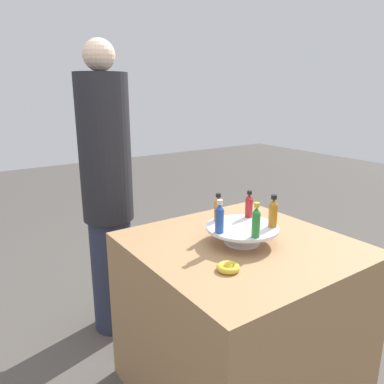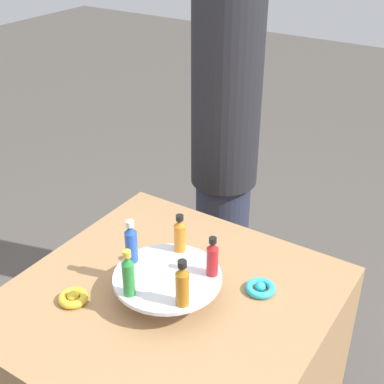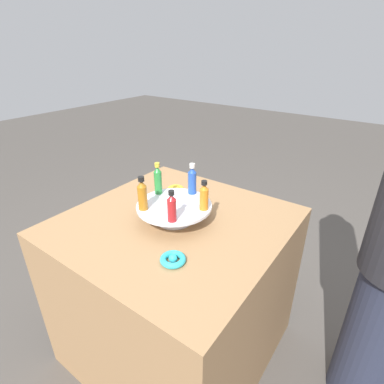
{
  "view_description": "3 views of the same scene",
  "coord_description": "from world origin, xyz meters",
  "px_view_note": "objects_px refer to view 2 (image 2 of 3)",
  "views": [
    {
      "loc": [
        1.09,
        -1.0,
        1.37
      ],
      "look_at": [
        -0.25,
        -0.09,
        0.93
      ],
      "focal_mm": 35.0,
      "sensor_mm": 36.0,
      "label": 1
    },
    {
      "loc": [
        0.95,
        0.69,
        1.76
      ],
      "look_at": [
        -0.27,
        -0.09,
        0.93
      ],
      "focal_mm": 50.0,
      "sensor_mm": 36.0,
      "label": 2
    },
    {
      "loc": [
        -0.68,
        0.81,
        1.4
      ],
      "look_at": [
        -0.07,
        -0.02,
        0.89
      ],
      "focal_mm": 28.0,
      "sensor_mm": 36.0,
      "label": 3
    }
  ],
  "objects_px": {
    "bottle_orange": "(180,234)",
    "bottle_blue": "(131,243)",
    "bottle_green": "(128,275)",
    "person_figure": "(225,150)",
    "bottle_red": "(212,258)",
    "display_stand": "(168,281)",
    "ribbon_bow_teal": "(260,288)",
    "bottle_amber": "(182,285)",
    "ribbon_bow_gold": "(73,298)"
  },
  "relations": [
    {
      "from": "bottle_green",
      "to": "bottle_red",
      "type": "bearing_deg",
      "value": 143.62
    },
    {
      "from": "bottle_amber",
      "to": "ribbon_bow_gold",
      "type": "relative_size",
      "value": 1.62
    },
    {
      "from": "bottle_orange",
      "to": "ribbon_bow_gold",
      "type": "bearing_deg",
      "value": -31.64
    },
    {
      "from": "bottle_blue",
      "to": "bottle_green",
      "type": "height_order",
      "value": "bottle_green"
    },
    {
      "from": "bottle_green",
      "to": "ribbon_bow_teal",
      "type": "relative_size",
      "value": 1.6
    },
    {
      "from": "bottle_orange",
      "to": "person_figure",
      "type": "relative_size",
      "value": 0.07
    },
    {
      "from": "bottle_orange",
      "to": "ribbon_bow_teal",
      "type": "xyz_separation_m",
      "value": [
        -0.04,
        0.25,
        -0.12
      ]
    },
    {
      "from": "ribbon_bow_teal",
      "to": "display_stand",
      "type": "bearing_deg",
      "value": -52.36
    },
    {
      "from": "bottle_green",
      "to": "person_figure",
      "type": "height_order",
      "value": "person_figure"
    },
    {
      "from": "display_stand",
      "to": "bottle_red",
      "type": "bearing_deg",
      "value": 125.62
    },
    {
      "from": "bottle_red",
      "to": "bottle_orange",
      "type": "xyz_separation_m",
      "value": [
        -0.05,
        -0.14,
        -0.0
      ]
    },
    {
      "from": "bottle_orange",
      "to": "ribbon_bow_gold",
      "type": "xyz_separation_m",
      "value": [
        0.28,
        -0.17,
        -0.12
      ]
    },
    {
      "from": "ribbon_bow_teal",
      "to": "person_figure",
      "type": "distance_m",
      "value": 0.8
    },
    {
      "from": "bottle_red",
      "to": "display_stand",
      "type": "bearing_deg",
      "value": -54.38
    },
    {
      "from": "display_stand",
      "to": "ribbon_bow_teal",
      "type": "bearing_deg",
      "value": 127.64
    },
    {
      "from": "display_stand",
      "to": "ribbon_bow_gold",
      "type": "bearing_deg",
      "value": -52.36
    },
    {
      "from": "bottle_red",
      "to": "ribbon_bow_teal",
      "type": "relative_size",
      "value": 1.39
    },
    {
      "from": "bottle_amber",
      "to": "person_figure",
      "type": "bearing_deg",
      "value": -156.72
    },
    {
      "from": "ribbon_bow_teal",
      "to": "bottle_green",
      "type": "bearing_deg",
      "value": -41.71
    },
    {
      "from": "bottle_amber",
      "to": "bottle_orange",
      "type": "distance_m",
      "value": 0.24
    },
    {
      "from": "display_stand",
      "to": "person_figure",
      "type": "distance_m",
      "value": 0.84
    },
    {
      "from": "bottle_orange",
      "to": "ribbon_bow_gold",
      "type": "relative_size",
      "value": 1.43
    },
    {
      "from": "display_stand",
      "to": "bottle_amber",
      "type": "relative_size",
      "value": 2.23
    },
    {
      "from": "display_stand",
      "to": "bottle_red",
      "type": "distance_m",
      "value": 0.15
    },
    {
      "from": "bottle_blue",
      "to": "ribbon_bow_gold",
      "type": "distance_m",
      "value": 0.22
    },
    {
      "from": "bottle_red",
      "to": "ribbon_bow_teal",
      "type": "height_order",
      "value": "bottle_red"
    },
    {
      "from": "bottle_orange",
      "to": "bottle_blue",
      "type": "bearing_deg",
      "value": -36.38
    },
    {
      "from": "bottle_green",
      "to": "person_figure",
      "type": "relative_size",
      "value": 0.09
    },
    {
      "from": "ribbon_bow_teal",
      "to": "person_figure",
      "type": "relative_size",
      "value": 0.05
    },
    {
      "from": "bottle_green",
      "to": "person_figure",
      "type": "xyz_separation_m",
      "value": [
        -0.91,
        -0.23,
        -0.07
      ]
    },
    {
      "from": "bottle_orange",
      "to": "ribbon_bow_gold",
      "type": "distance_m",
      "value": 0.35
    },
    {
      "from": "bottle_orange",
      "to": "bottle_red",
      "type": "bearing_deg",
      "value": 71.62
    },
    {
      "from": "person_figure",
      "to": "bottle_green",
      "type": "bearing_deg",
      "value": -4.59
    },
    {
      "from": "bottle_amber",
      "to": "bottle_orange",
      "type": "relative_size",
      "value": 1.13
    },
    {
      "from": "bottle_red",
      "to": "ribbon_bow_gold",
      "type": "xyz_separation_m",
      "value": [
        0.23,
        -0.31,
        -0.12
      ]
    },
    {
      "from": "ribbon_bow_gold",
      "to": "person_figure",
      "type": "relative_size",
      "value": 0.05
    },
    {
      "from": "display_stand",
      "to": "bottle_orange",
      "type": "height_order",
      "value": "bottle_orange"
    },
    {
      "from": "bottle_amber",
      "to": "bottle_blue",
      "type": "distance_m",
      "value": 0.24
    },
    {
      "from": "bottle_red",
      "to": "bottle_orange",
      "type": "relative_size",
      "value": 1.01
    },
    {
      "from": "bottle_amber",
      "to": "bottle_blue",
      "type": "height_order",
      "value": "bottle_amber"
    },
    {
      "from": "ribbon_bow_gold",
      "to": "ribbon_bow_teal",
      "type": "relative_size",
      "value": 0.97
    },
    {
      "from": "display_stand",
      "to": "bottle_red",
      "type": "xyz_separation_m",
      "value": [
        -0.07,
        0.1,
        0.08
      ]
    },
    {
      "from": "person_figure",
      "to": "bottle_blue",
      "type": "bearing_deg",
      "value": -8.34
    },
    {
      "from": "display_stand",
      "to": "bottle_amber",
      "type": "distance_m",
      "value": 0.15
    },
    {
      "from": "bottle_amber",
      "to": "bottle_red",
      "type": "distance_m",
      "value": 0.15
    },
    {
      "from": "bottle_red",
      "to": "bottle_green",
      "type": "bearing_deg",
      "value": -36.38
    },
    {
      "from": "ribbon_bow_gold",
      "to": "bottle_red",
      "type": "bearing_deg",
      "value": 127.0
    },
    {
      "from": "bottle_amber",
      "to": "bottle_red",
      "type": "bearing_deg",
      "value": 179.62
    },
    {
      "from": "display_stand",
      "to": "ribbon_bow_gold",
      "type": "xyz_separation_m",
      "value": [
        0.16,
        -0.21,
        -0.04
      ]
    },
    {
      "from": "bottle_blue",
      "to": "person_figure",
      "type": "bearing_deg",
      "value": -169.34
    }
  ]
}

